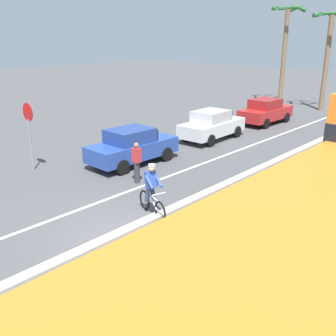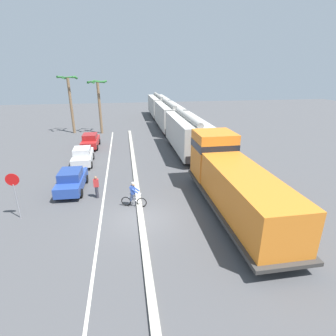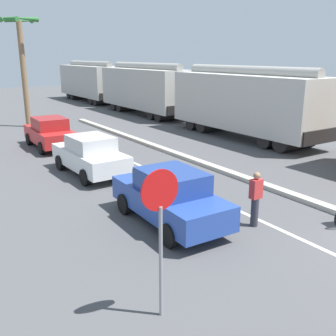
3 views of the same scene
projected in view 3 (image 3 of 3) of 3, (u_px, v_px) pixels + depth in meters
The scene contains 11 objects.
median_curb at pixel (255, 182), 15.02m from camera, with size 0.36×36.00×0.16m, color #B2AD9E.
lane_stripe at pixel (206, 196), 13.77m from camera, with size 0.14×36.00×0.01m, color silver.
hopper_car_lead at pixel (245, 103), 22.91m from camera, with size 2.90×10.60×4.18m.
hopper_car_middle at pixel (145, 89), 32.22m from camera, with size 2.90×10.60×4.18m.
hopper_car_trailing at pixel (90, 81), 41.53m from camera, with size 2.90×10.60×4.18m.
parked_car_blue at pixel (170, 197), 11.35m from camera, with size 1.91×4.24×1.62m.
parked_car_white at pixel (90, 155), 16.11m from camera, with size 1.94×4.25×1.62m.
parked_car_red at pixel (50, 133), 20.74m from camera, with size 1.90×4.23×1.62m.
stop_sign at pixel (160, 216), 6.92m from camera, with size 0.76×0.08×2.88m.
palm_tree_far at pixel (21, 48), 25.71m from camera, with size 2.55×2.59×7.21m.
pedestrian_by_cars at pixel (255, 198), 11.13m from camera, with size 0.34×0.22×1.62m.
Camera 3 is at (-10.65, -4.09, 4.75)m, focal length 42.00 mm.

